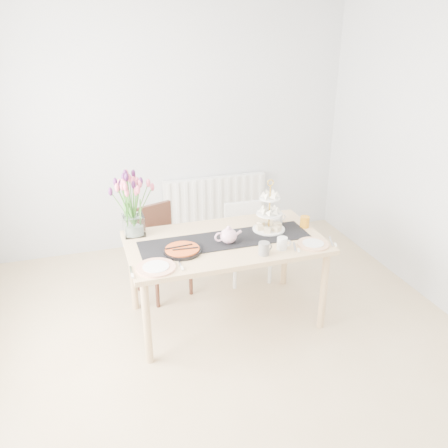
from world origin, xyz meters
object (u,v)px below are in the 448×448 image
object	(u,v)px
chair_brown	(158,244)
tart_tin	(182,250)
tulip_vase	(131,196)
mug_white	(282,243)
plate_left	(156,268)
plate_right	(313,244)
cream_jug	(277,218)
teapot	(229,236)
mug_grey	(264,249)
dining_table	(225,249)
radiator	(215,202)
cake_stand	(269,218)
chair_white	(245,236)
mug_orange	(305,222)

from	to	relation	value
chair_brown	tart_tin	distance (m)	0.80
tulip_vase	mug_white	distance (m)	1.27
chair_brown	mug_white	xyz separation A→B (m)	(0.82, -0.93, 0.31)
tart_tin	plate_left	xyz separation A→B (m)	(-0.24, -0.19, -0.01)
plate_right	cream_jug	bearing A→B (deg)	100.86
teapot	mug_grey	bearing A→B (deg)	-52.57
teapot	cream_jug	xyz separation A→B (m)	(0.54, 0.26, -0.02)
dining_table	tulip_vase	bearing A→B (deg)	153.77
radiator	cream_jug	world-z (taller)	cream_jug
cream_jug	plate_right	distance (m)	0.51
tart_tin	mug_white	distance (m)	0.78
plate_left	cake_stand	bearing A→B (deg)	19.42
tart_tin	plate_right	xyz separation A→B (m)	(1.03, -0.19, -0.01)
chair_white	plate_right	size ratio (longest dim) A/B	2.94
cake_stand	teapot	world-z (taller)	cake_stand
mug_white	plate_left	xyz separation A→B (m)	(-1.00, -0.01, -0.04)
chair_brown	mug_orange	bearing A→B (deg)	-46.35
mug_white	cake_stand	bearing A→B (deg)	95.81
tart_tin	mug_orange	bearing A→B (deg)	7.54
chair_brown	teapot	bearing A→B (deg)	-76.78
radiator	cream_jug	size ratio (longest dim) A/B	13.42
mug_grey	mug_orange	size ratio (longest dim) A/B	1.04
radiator	chair_brown	distance (m)	1.28
cream_jug	mug_grey	distance (m)	0.63
tulip_vase	plate_left	size ratio (longest dim) A/B	2.18
teapot	cream_jug	bearing A→B (deg)	26.67
cream_jug	plate_right	bearing A→B (deg)	-73.87
radiator	chair_brown	xyz separation A→B (m)	(-0.84, -0.96, 0.03)
cake_stand	plate_left	size ratio (longest dim) A/B	1.40
dining_table	plate_right	distance (m)	0.71
cream_jug	tart_tin	distance (m)	0.98
chair_white	mug_grey	bearing A→B (deg)	-100.55
tart_tin	mug_orange	xyz separation A→B (m)	(1.12, 0.15, 0.03)
tulip_vase	cream_jug	world-z (taller)	tulip_vase
radiator	chair_white	bearing A→B (deg)	-88.12
chair_brown	plate_right	distance (m)	1.47
radiator	mug_white	world-z (taller)	mug_white
mug_grey	plate_left	distance (m)	0.83
dining_table	teapot	size ratio (longest dim) A/B	7.33
cream_jug	plate_right	xyz separation A→B (m)	(0.09, -0.50, -0.04)
dining_table	chair_brown	world-z (taller)	chair_brown
cake_stand	dining_table	bearing A→B (deg)	-170.29
chair_white	tart_tin	bearing A→B (deg)	-134.17
mug_grey	plate_left	bearing A→B (deg)	164.99
plate_right	cake_stand	bearing A→B (deg)	122.39
radiator	cake_stand	world-z (taller)	cake_stand
dining_table	mug_orange	size ratio (longest dim) A/B	16.50
plate_right	chair_white	bearing A→B (deg)	102.68
tulip_vase	plate_right	distance (m)	1.52
chair_white	cake_stand	distance (m)	0.75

